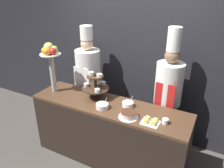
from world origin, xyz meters
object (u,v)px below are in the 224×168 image
(tiered_stand, at_px, (96,85))
(chef_center_left, at_px, (168,93))
(fruit_pedestal, at_px, (50,57))
(serving_bowl_far, at_px, (128,104))
(serving_bowl_near, at_px, (102,106))
(cake_round, at_px, (129,115))
(cake_square_tray, at_px, (150,121))
(cup_white, at_px, (165,121))
(chef_left, at_px, (88,77))

(tiered_stand, bearing_deg, chef_center_left, 25.05)
(fruit_pedestal, distance_m, serving_bowl_far, 1.23)
(tiered_stand, height_order, fruit_pedestal, fruit_pedestal)
(serving_bowl_near, relative_size, chef_center_left, 0.09)
(tiered_stand, xyz_separation_m, fruit_pedestal, (-0.64, -0.11, 0.33))
(cake_round, xyz_separation_m, chef_center_left, (0.28, 0.65, 0.06))
(cake_round, xyz_separation_m, cake_square_tray, (0.26, 0.01, -0.02))
(serving_bowl_near, bearing_deg, fruit_pedestal, 173.38)
(cup_white, distance_m, serving_bowl_far, 0.54)
(tiered_stand, distance_m, serving_bowl_near, 0.34)
(cake_round, height_order, chef_left, chef_left)
(fruit_pedestal, bearing_deg, serving_bowl_far, 4.74)
(tiered_stand, bearing_deg, chef_left, 133.55)
(fruit_pedestal, relative_size, cake_round, 2.96)
(tiered_stand, distance_m, cake_round, 0.66)
(fruit_pedestal, bearing_deg, cup_white, -2.14)
(fruit_pedestal, distance_m, chef_center_left, 1.66)
(chef_center_left, bearing_deg, cake_round, -113.30)
(cake_round, bearing_deg, fruit_pedestal, 173.64)
(cake_round, bearing_deg, chef_left, 146.43)
(cake_square_tray, distance_m, serving_bowl_far, 0.43)
(cake_square_tray, relative_size, serving_bowl_far, 1.26)
(fruit_pedestal, relative_size, cup_white, 9.79)
(fruit_pedestal, distance_m, cake_square_tray, 1.58)
(tiered_stand, xyz_separation_m, cake_square_tray, (0.86, -0.23, -0.16))
(chef_left, bearing_deg, fruit_pedestal, -116.50)
(serving_bowl_near, bearing_deg, chef_center_left, 43.17)
(cup_white, relative_size, serving_bowl_far, 0.45)
(serving_bowl_near, distance_m, chef_left, 0.87)
(tiered_stand, xyz_separation_m, cup_white, (1.00, -0.17, -0.15))
(cake_round, height_order, cake_square_tray, cake_round)
(cake_square_tray, xyz_separation_m, chef_left, (-1.24, 0.64, 0.06))
(serving_bowl_near, height_order, chef_center_left, chef_center_left)
(cake_round, distance_m, chef_left, 1.18)
(tiered_stand, bearing_deg, cup_white, -9.42)
(serving_bowl_near, xyz_separation_m, chef_left, (-0.61, 0.61, 0.05))
(cup_white, distance_m, cake_square_tray, 0.16)
(serving_bowl_far, distance_m, chef_left, 0.97)
(cake_round, relative_size, cake_square_tray, 1.17)
(fruit_pedestal, xyz_separation_m, chef_left, (0.26, 0.51, -0.44))
(fruit_pedestal, relative_size, chef_left, 0.40)
(serving_bowl_near, bearing_deg, cup_white, 2.82)
(cake_square_tray, bearing_deg, serving_bowl_far, 149.43)
(serving_bowl_far, bearing_deg, chef_center_left, 47.04)
(tiered_stand, height_order, chef_center_left, chef_center_left)
(tiered_stand, bearing_deg, cake_round, -22.28)
(cup_white, height_order, serving_bowl_far, serving_bowl_far)
(tiered_stand, height_order, cup_white, tiered_stand)
(tiered_stand, distance_m, serving_bowl_far, 0.51)
(tiered_stand, relative_size, fruit_pedestal, 0.52)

